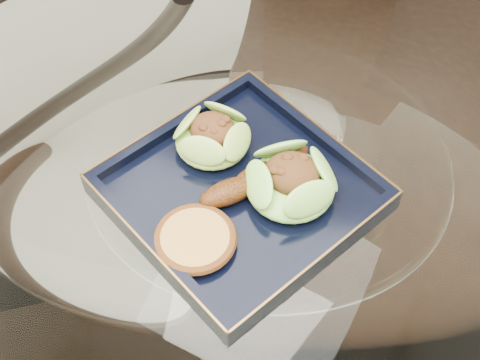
% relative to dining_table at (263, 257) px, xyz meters
% --- Properties ---
extents(dining_table, '(1.13, 1.13, 0.77)m').
position_rel_dining_table_xyz_m(dining_table, '(0.00, 0.00, 0.00)').
color(dining_table, white).
rests_on(dining_table, ground).
extents(dining_chair, '(0.49, 0.49, 0.87)m').
position_rel_dining_table_xyz_m(dining_chair, '(-0.02, 0.44, -0.11)').
color(dining_chair, black).
rests_on(dining_chair, ground).
extents(navy_plate, '(0.35, 0.35, 0.02)m').
position_rel_dining_table_xyz_m(navy_plate, '(-0.02, -0.03, 0.17)').
color(navy_plate, black).
rests_on(navy_plate, dining_table).
extents(lettuce_wrap_left, '(0.12, 0.12, 0.03)m').
position_rel_dining_table_xyz_m(lettuce_wrap_left, '(-0.08, 0.01, 0.20)').
color(lettuce_wrap_left, olive).
rests_on(lettuce_wrap_left, navy_plate).
extents(lettuce_wrap_right, '(0.14, 0.14, 0.04)m').
position_rel_dining_table_xyz_m(lettuce_wrap_right, '(0.03, -0.01, 0.20)').
color(lettuce_wrap_right, '#4D932A').
rests_on(lettuce_wrap_right, navy_plate).
extents(roasted_plantain, '(0.10, 0.14, 0.03)m').
position_rel_dining_table_xyz_m(roasted_plantain, '(-0.01, -0.01, 0.20)').
color(roasted_plantain, '#552709').
rests_on(roasted_plantain, navy_plate).
extents(crumb_patty, '(0.11, 0.11, 0.02)m').
position_rel_dining_table_xyz_m(crumb_patty, '(-0.03, -0.12, 0.19)').
color(crumb_patty, '#B1783B').
rests_on(crumb_patty, navy_plate).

